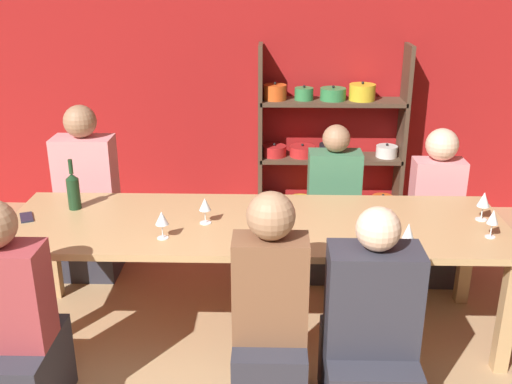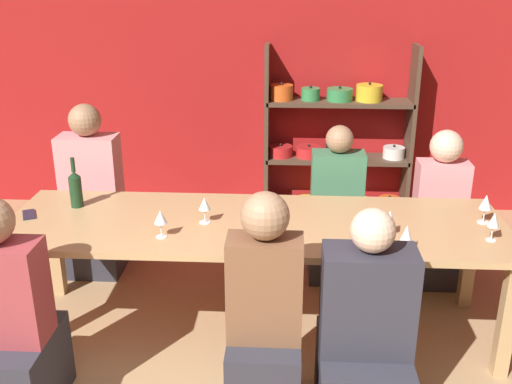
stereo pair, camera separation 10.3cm
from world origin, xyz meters
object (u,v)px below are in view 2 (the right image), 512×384
wine_glass_white_a (494,221)px  person_far_b (94,209)px  person_near_a (9,337)px  person_far_c (437,224)px  wine_glass_white_b (204,205)px  wine_glass_red_b (390,218)px  person_near_b (264,335)px  shelf_unit (335,150)px  wine_bottle_green (76,188)px  person_far_a (335,221)px  person_near_c (364,348)px  wine_glass_red_c (160,218)px  dining_table (255,233)px  cell_phone (29,215)px  wine_glass_red_a (407,234)px  wine_glass_empty_b (273,224)px  wine_glass_empty_a (486,203)px

wine_glass_white_a → person_far_b: 2.77m
person_near_a → person_far_c: bearing=32.0°
person_near_a → person_far_b: bearing=92.4°
wine_glass_white_b → person_far_b: 1.32m
wine_glass_red_b → person_near_b: (-0.67, -0.61, -0.38)m
shelf_unit → wine_glass_red_b: size_ratio=10.61×
wine_bottle_green → wine_glass_white_a: 2.47m
wine_glass_red_b → person_far_a: (-0.22, 0.92, -0.42)m
person_near_c → wine_bottle_green: bearing=151.3°
wine_bottle_green → person_near_a: bearing=-93.0°
wine_glass_red_b → wine_glass_white_a: size_ratio=0.88×
shelf_unit → wine_glass_red_c: bearing=-117.3°
dining_table → cell_phone: (-1.37, 0.02, 0.08)m
wine_glass_red_a → person_near_c: 0.64m
wine_glass_red_b → wine_glass_empty_b: wine_glass_empty_b is taller
wine_glass_white_b → wine_glass_red_c: wine_glass_red_c is taller
wine_bottle_green → wine_glass_red_b: size_ratio=2.21×
wine_glass_red_b → person_near_c: 0.78m
dining_table → wine_glass_red_a: 0.90m
wine_glass_empty_a → wine_glass_red_b: wine_glass_empty_a is taller
dining_table → wine_glass_red_c: wine_glass_red_c is taller
wine_glass_red_a → wine_glass_white_b: wine_glass_white_b is taller
shelf_unit → dining_table: 2.01m
dining_table → person_near_b: bearing=-83.2°
cell_phone → person_far_a: (1.91, 0.76, -0.33)m
cell_phone → person_near_a: person_near_a is taller
shelf_unit → wine_glass_red_b: bearing=-85.6°
person_far_a → person_near_b: bearing=73.5°
wine_glass_empty_a → wine_glass_white_b: wine_glass_empty_a is taller
wine_glass_red_a → person_near_b: size_ratio=0.13×
dining_table → person_near_b: size_ratio=2.44×
wine_bottle_green → cell_phone: wine_bottle_green is taller
person_near_c → wine_glass_white_a: bearing=38.0°
wine_glass_red_b → person_near_c: bearing=-106.6°
wine_glass_red_a → person_far_c: 1.25m
wine_glass_red_b → person_near_a: 2.08m
wine_glass_red_a → cell_phone: bearing=170.3°
wine_glass_white_a → person_far_b: bearing=159.1°
person_far_b → wine_glass_empty_a: bearing=164.2°
wine_glass_red_a → wine_glass_white_b: 1.15m
wine_bottle_green → person_near_c: person_near_c is taller
wine_glass_white_a → person_far_b: (-2.56, 0.98, -0.39)m
wine_glass_red_a → person_far_b: bearing=150.8°
wine_glass_empty_a → person_far_b: (-2.59, 0.73, -0.40)m
wine_glass_white_b → person_near_b: bearing=-62.0°
dining_table → person_far_c: bearing=30.4°
dining_table → wine_glass_empty_b: 0.38m
wine_glass_empty_a → wine_glass_red_a: bearing=-141.6°
person_near_b → wine_glass_red_c: bearing=139.8°
shelf_unit → wine_glass_empty_a: 2.01m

